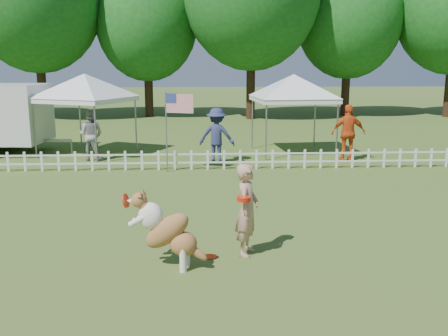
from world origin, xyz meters
name	(u,v)px	position (x,y,z in m)	size (l,w,h in m)	color
ground	(201,256)	(0.00, 0.00, 0.00)	(120.00, 120.00, 0.00)	#365B1C
picket_fence	(199,160)	(0.00, 7.00, 0.30)	(22.00, 0.08, 0.60)	silver
handler	(247,210)	(0.79, 0.06, 0.79)	(0.57, 0.38, 1.57)	tan
dog	(168,231)	(-0.51, -0.47, 0.62)	(1.20, 0.40, 1.24)	brown
frisbee_on_turf	(210,257)	(0.16, -0.06, 0.01)	(0.23, 0.23, 0.02)	red
canopy_tent_left	(87,115)	(-3.96, 9.81, 1.39)	(2.69, 2.69, 2.78)	white
canopy_tent_right	(293,115)	(3.35, 9.71, 1.38)	(2.67, 2.67, 2.76)	white
flag_pole	(166,132)	(-0.97, 6.73, 1.19)	(0.92, 0.10, 2.39)	gray
spectator_a	(91,135)	(-3.60, 8.70, 0.86)	(0.83, 0.65, 1.71)	gray
spectator_b	(217,136)	(0.57, 8.01, 0.90)	(1.16, 0.66, 1.79)	navy
spectator_c	(348,133)	(4.94, 8.18, 0.94)	(1.10, 0.46, 1.88)	#DA4F19
tree_left	(36,12)	(-9.00, 21.50, 6.00)	(7.40, 7.40, 12.00)	#175017
tree_center_left	(147,33)	(-3.00, 22.50, 4.90)	(6.00, 6.00, 9.80)	#175017
tree_center_right	(252,6)	(3.00, 21.00, 6.30)	(7.60, 7.60, 12.60)	#175017
tree_right	(349,29)	(9.00, 22.50, 5.20)	(6.20, 6.20, 10.40)	#175017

